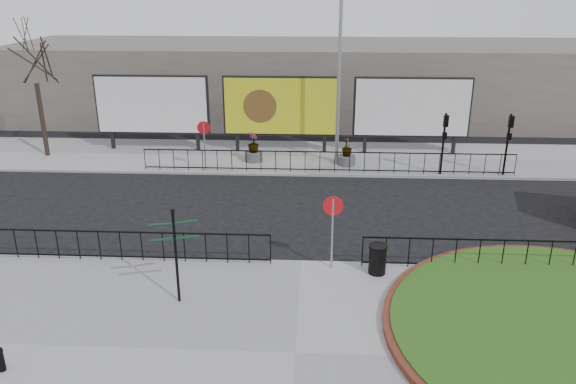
# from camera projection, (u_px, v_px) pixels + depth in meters

# --- Properties ---
(ground) EXTENTS (90.00, 90.00, 0.00)m
(ground) POSITION_uv_depth(u_px,v_px,m) (301.00, 264.00, 18.84)
(ground) COLOR black
(ground) RESTS_ON ground
(pavement_near) EXTENTS (30.00, 10.00, 0.12)m
(pavement_near) POSITION_uv_depth(u_px,v_px,m) (295.00, 355.00, 14.15)
(pavement_near) COLOR gray
(pavement_near) RESTS_ON ground
(pavement_far) EXTENTS (44.00, 6.00, 0.12)m
(pavement_far) POSITION_uv_depth(u_px,v_px,m) (308.00, 157.00, 30.04)
(pavement_far) COLOR gray
(pavement_far) RESTS_ON ground
(railing_near_left) EXTENTS (10.00, 0.10, 1.10)m
(railing_near_left) POSITION_uv_depth(u_px,v_px,m) (121.00, 246.00, 18.61)
(railing_near_left) COLOR black
(railing_near_left) RESTS_ON pavement_near
(railing_near_right) EXTENTS (9.00, 0.10, 1.10)m
(railing_near_right) POSITION_uv_depth(u_px,v_px,m) (503.00, 254.00, 18.02)
(railing_near_right) COLOR black
(railing_near_right) RESTS_ON pavement_near
(railing_far) EXTENTS (18.00, 0.10, 1.10)m
(railing_far) POSITION_uv_depth(u_px,v_px,m) (327.00, 162.00, 27.25)
(railing_far) COLOR black
(railing_far) RESTS_ON pavement_far
(speed_sign_far) EXTENTS (0.64, 0.07, 2.47)m
(speed_sign_far) POSITION_uv_depth(u_px,v_px,m) (204.00, 135.00, 27.20)
(speed_sign_far) COLOR gray
(speed_sign_far) RESTS_ON pavement_far
(speed_sign_near) EXTENTS (0.64, 0.07, 2.47)m
(speed_sign_near) POSITION_uv_depth(u_px,v_px,m) (333.00, 216.00, 17.75)
(speed_sign_near) COLOR gray
(speed_sign_near) RESTS_ON pavement_near
(billboard_left) EXTENTS (6.20, 0.31, 4.10)m
(billboard_left) POSITION_uv_depth(u_px,v_px,m) (152.00, 105.00, 30.46)
(billboard_left) COLOR black
(billboard_left) RESTS_ON pavement_far
(billboard_mid) EXTENTS (6.20, 0.31, 4.10)m
(billboard_mid) POSITION_uv_depth(u_px,v_px,m) (281.00, 106.00, 30.13)
(billboard_mid) COLOR black
(billboard_mid) RESTS_ON pavement_far
(billboard_right) EXTENTS (6.20, 0.31, 4.10)m
(billboard_right) POSITION_uv_depth(u_px,v_px,m) (412.00, 108.00, 29.80)
(billboard_right) COLOR black
(billboard_right) RESTS_ON pavement_far
(lamp_post) EXTENTS (0.74, 0.18, 9.23)m
(lamp_post) POSITION_uv_depth(u_px,v_px,m) (339.00, 70.00, 27.36)
(lamp_post) COLOR gray
(lamp_post) RESTS_ON pavement_far
(signal_pole_a) EXTENTS (0.22, 0.26, 3.00)m
(signal_pole_a) POSITION_uv_depth(u_px,v_px,m) (444.00, 135.00, 26.53)
(signal_pole_a) COLOR black
(signal_pole_a) RESTS_ON pavement_far
(signal_pole_b) EXTENTS (0.22, 0.26, 3.00)m
(signal_pole_b) POSITION_uv_depth(u_px,v_px,m) (509.00, 135.00, 26.38)
(signal_pole_b) COLOR black
(signal_pole_b) RESTS_ON pavement_far
(tree_left) EXTENTS (2.00, 2.00, 7.00)m
(tree_left) POSITION_uv_depth(u_px,v_px,m) (38.00, 90.00, 28.99)
(tree_left) COLOR #2D2119
(tree_left) RESTS_ON pavement_far
(building_backdrop) EXTENTS (40.00, 10.00, 5.00)m
(building_backdrop) POSITION_uv_depth(u_px,v_px,m) (311.00, 81.00, 38.53)
(building_backdrop) COLOR #646057
(building_backdrop) RESTS_ON ground
(fingerpost_sign) EXTENTS (1.36, 0.58, 2.92)m
(fingerpost_sign) POSITION_uv_depth(u_px,v_px,m) (175.00, 247.00, 15.81)
(fingerpost_sign) COLOR black
(fingerpost_sign) RESTS_ON pavement_near
(bollard) EXTENTS (0.21, 0.21, 0.65)m
(bollard) POSITION_uv_depth(u_px,v_px,m) (0.00, 358.00, 13.37)
(bollard) COLOR black
(bollard) RESTS_ON pavement_near
(litter_bin) EXTENTS (0.59, 0.59, 0.98)m
(litter_bin) POSITION_uv_depth(u_px,v_px,m) (377.00, 259.00, 17.82)
(litter_bin) COLOR black
(litter_bin) RESTS_ON pavement_near
(planter_a) EXTENTS (0.93, 0.93, 1.50)m
(planter_a) POSITION_uv_depth(u_px,v_px,m) (253.00, 151.00, 29.02)
(planter_a) COLOR #4C4C4F
(planter_a) RESTS_ON pavement_far
(planter_b) EXTENTS (0.90, 0.90, 1.42)m
(planter_b) POSITION_uv_depth(u_px,v_px,m) (347.00, 155.00, 28.46)
(planter_b) COLOR #4C4C4F
(planter_b) RESTS_ON pavement_far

